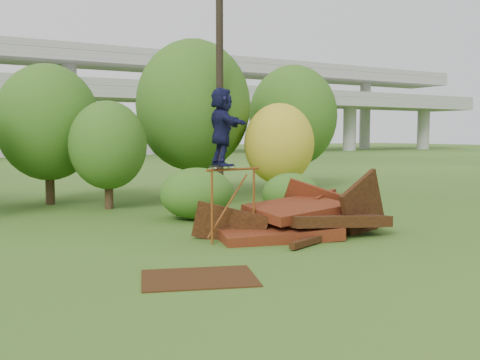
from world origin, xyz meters
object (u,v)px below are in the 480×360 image
scrap_pile (303,220)px  skater (222,127)px  flat_plate (199,278)px  utility_pole (220,83)px

scrap_pile → skater: (-2.40, 0.17, 2.54)m
flat_plate → skater: bearing=54.5°
scrap_pile → utility_pole: utility_pole is taller
flat_plate → scrap_pile: bearing=30.7°
skater → utility_pole: 7.59m
scrap_pile → skater: skater is taller
skater → utility_pole: utility_pole is taller
scrap_pile → flat_plate: scrap_pile is taller
skater → flat_plate: size_ratio=0.90×
scrap_pile → flat_plate: size_ratio=2.66×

